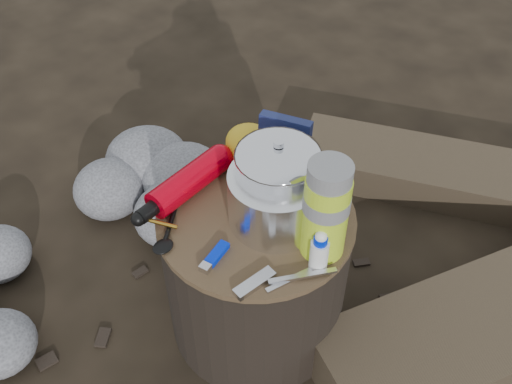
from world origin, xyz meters
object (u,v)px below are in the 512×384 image
Objects in this scene: stump at (256,272)px; fuel_bottle at (188,181)px; travel_mug at (329,184)px; thermos at (326,210)px; camping_pot at (278,177)px.

fuel_bottle is at bearing -166.63° from stump.
stump is 0.29m from fuel_bottle.
travel_mug is (0.09, 0.14, 0.26)m from stump.
thermos reaches higher than travel_mug.
fuel_bottle is (-0.17, -0.04, 0.24)m from stump.
stump is 0.31m from travel_mug.
thermos is at bearing -59.99° from travel_mug.
stump is 0.36m from thermos.
camping_pot reaches higher than stump.
stump is 1.91× the size of thermos.
camping_pot reaches higher than travel_mug.
thermos is (0.16, 0.02, 0.32)m from stump.
fuel_bottle is at bearing -145.75° from travel_mug.
thermos reaches higher than stump.
thermos is at bearing 6.49° from stump.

